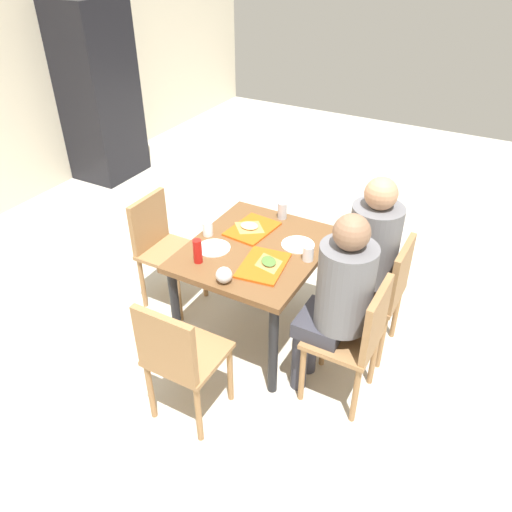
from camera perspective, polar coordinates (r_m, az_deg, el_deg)
ground_plane at (r=3.77m, az=0.00°, el=-8.46°), size 10.00×10.00×0.02m
main_table at (r=3.37m, az=0.00°, el=-0.41°), size 1.01×0.85×0.73m
chair_near_left at (r=3.02m, az=11.30°, el=-8.75°), size 0.40×0.40×0.87m
chair_near_right at (r=3.40m, az=14.12°, el=-3.60°), size 0.40×0.40×0.87m
chair_far_side at (r=3.83m, az=-10.65°, el=1.45°), size 0.40×0.40×0.87m
chair_left_end at (r=2.87m, az=-8.74°, el=-11.08°), size 0.40×0.40×0.87m
person_in_red at (r=2.89m, az=9.22°, el=-4.30°), size 0.32×0.42×1.28m
person_in_brown_jacket at (r=3.29m, az=12.38°, el=0.50°), size 0.32×0.42×1.28m
tray_red_near at (r=3.12m, az=0.82°, el=-1.07°), size 0.39×0.31×0.02m
tray_red_far at (r=3.49m, az=-0.43°, el=3.08°), size 0.38×0.29×0.02m
paper_plate_center at (r=3.31m, az=-4.81°, el=0.92°), size 0.22×0.22×0.01m
paper_plate_near_edge at (r=3.34m, az=4.76°, el=1.29°), size 0.22×0.22×0.01m
pizza_slice_a at (r=3.12m, az=1.44°, el=-0.69°), size 0.22×0.21×0.02m
pizza_slice_b at (r=3.49m, az=-0.76°, el=3.38°), size 0.17×0.20×0.02m
plastic_cup_a at (r=3.43m, az=-5.49°, el=3.12°), size 0.07×0.07×0.10m
plastic_cup_b at (r=3.18m, az=5.92°, el=0.32°), size 0.07×0.07×0.10m
soda_can at (r=3.62m, az=3.00°, el=5.17°), size 0.07×0.07×0.12m
condiment_bottle at (r=3.15m, az=-6.62°, el=0.55°), size 0.06×0.06×0.16m
foil_bundle at (r=2.97m, az=-3.64°, el=-2.17°), size 0.10×0.10×0.10m
drink_fridge at (r=6.04m, az=-17.34°, el=17.26°), size 0.70×0.60×1.90m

